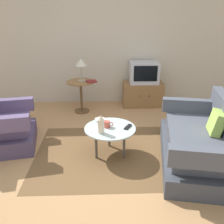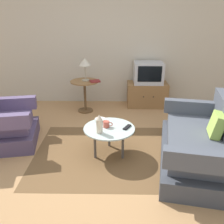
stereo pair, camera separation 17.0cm
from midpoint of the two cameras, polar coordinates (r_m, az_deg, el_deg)
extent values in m
plane|color=#AD7F51|center=(3.48, -0.63, -11.08)|extent=(16.00, 16.00, 0.00)
cube|color=#BCB29E|center=(5.39, 0.02, 16.37)|extent=(9.00, 0.12, 2.70)
cube|color=brown|center=(3.61, 0.73, -9.61)|extent=(2.14, 1.72, 0.00)
cube|color=#4B3E5C|center=(4.12, -21.95, -5.23)|extent=(1.01, 1.03, 0.24)
cube|color=#5B4C70|center=(4.03, -22.38, -2.57)|extent=(0.82, 0.72, 0.18)
cube|color=#5B4C70|center=(4.30, -21.82, 1.81)|extent=(0.88, 0.30, 0.20)
cube|color=#3E424B|center=(3.55, 19.92, -9.51)|extent=(1.18, 1.80, 0.24)
cube|color=#4C515B|center=(3.45, 20.38, -6.53)|extent=(0.98, 1.50, 0.18)
cube|color=#4C515B|center=(4.06, 19.42, 1.04)|extent=(0.89, 0.30, 0.21)
cube|color=#4C515B|center=(2.70, 22.96, -10.55)|extent=(0.89, 0.30, 0.21)
cube|color=#A3C651|center=(3.44, 24.45, -2.78)|extent=(0.23, 0.33, 0.31)
cylinder|color=#B2C6C1|center=(3.42, 0.77, -3.84)|extent=(0.72, 0.72, 0.02)
cylinder|color=#4C4742|center=(3.71, 0.67, -5.20)|extent=(0.04, 0.04, 0.40)
cylinder|color=#4C4742|center=(3.43, -2.54, -7.72)|extent=(0.04, 0.04, 0.40)
cylinder|color=#4C4742|center=(3.42, 3.96, -7.83)|extent=(0.04, 0.04, 0.40)
cylinder|color=olive|center=(4.90, -5.44, 7.07)|extent=(0.55, 0.55, 0.02)
cylinder|color=brown|center=(5.00, -5.31, 3.52)|extent=(0.05, 0.05, 0.62)
cylinder|color=brown|center=(5.10, -5.19, 0.38)|extent=(0.30, 0.30, 0.02)
cube|color=olive|center=(5.35, 9.05, 4.05)|extent=(0.84, 0.45, 0.51)
sphere|color=black|center=(5.11, 8.29, 3.51)|extent=(0.02, 0.02, 0.02)
sphere|color=black|center=(5.14, 10.52, 3.47)|extent=(0.02, 0.02, 0.02)
cube|color=#B7B7BC|center=(5.22, 9.37, 8.98)|extent=(0.60, 0.45, 0.44)
cube|color=black|center=(5.00, 9.74, 8.67)|extent=(0.48, 0.01, 0.31)
cylinder|color=#9E937A|center=(4.91, -5.15, 7.38)|extent=(0.15, 0.15, 0.02)
cylinder|color=#9E937A|center=(4.87, -5.22, 9.11)|extent=(0.02, 0.02, 0.29)
cone|color=beige|center=(4.83, -5.31, 11.54)|extent=(0.23, 0.23, 0.14)
cylinder|color=beige|center=(3.23, -1.43, -3.32)|extent=(0.09, 0.09, 0.20)
cone|color=beige|center=(3.18, -1.45, -1.21)|extent=(0.08, 0.08, 0.06)
cylinder|color=#B74C3D|center=(3.41, 0.07, -2.87)|extent=(0.09, 0.09, 0.09)
torus|color=#B74C3D|center=(3.41, 1.07, -2.87)|extent=(0.06, 0.01, 0.06)
cone|color=silver|center=(3.60, -1.43, -1.86)|extent=(0.16, 0.16, 0.04)
cube|color=black|center=(3.42, 4.95, -3.55)|extent=(0.13, 0.17, 0.02)
cube|color=maroon|center=(4.82, -2.96, 7.18)|extent=(0.23, 0.21, 0.03)
camera|label=1|loc=(0.09, -88.64, 0.56)|focal=39.35mm
camera|label=2|loc=(0.09, 91.36, -0.56)|focal=39.35mm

